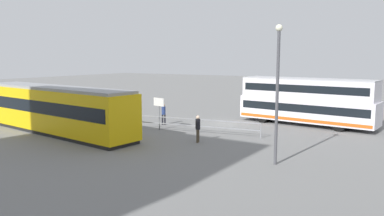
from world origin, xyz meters
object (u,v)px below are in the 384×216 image
pedestrian_crossing (198,127)px  tram_yellow (54,109)px  double_decker_bus (306,101)px  pedestrian_near_railing (164,113)px  street_lamp (277,85)px  info_sign (159,107)px

pedestrian_crossing → tram_yellow: bearing=12.8°
double_decker_bus → pedestrian_crossing: double_decker_bus is taller
pedestrian_near_railing → pedestrian_crossing: pedestrian_crossing is taller
pedestrian_near_railing → street_lamp: 13.89m
pedestrian_near_railing → info_sign: 2.36m
double_decker_bus → street_lamp: street_lamp is taller
tram_yellow → pedestrian_crossing: (-10.93, -2.48, -0.75)m
pedestrian_crossing → info_sign: (4.75, -2.29, 0.77)m
double_decker_bus → info_sign: size_ratio=4.37×
double_decker_bus → tram_yellow: size_ratio=0.70×
double_decker_bus → info_sign: double_decker_bus is taller
pedestrian_near_railing → pedestrian_crossing: 7.16m
info_sign → street_lamp: street_lamp is taller
double_decker_bus → pedestrian_near_railing: double_decker_bus is taller
double_decker_bus → street_lamp: (-1.54, 12.59, 2.19)m
info_sign → tram_yellow: bearing=37.6°
street_lamp → pedestrian_near_railing: bearing=-29.6°
tram_yellow → street_lamp: street_lamp is taller
double_decker_bus → pedestrian_near_railing: (10.22, 5.91, -0.97)m
double_decker_bus → tram_yellow: bearing=39.4°
tram_yellow → info_sign: (-6.17, -4.76, 0.02)m
street_lamp → pedestrian_crossing: bearing=-21.7°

